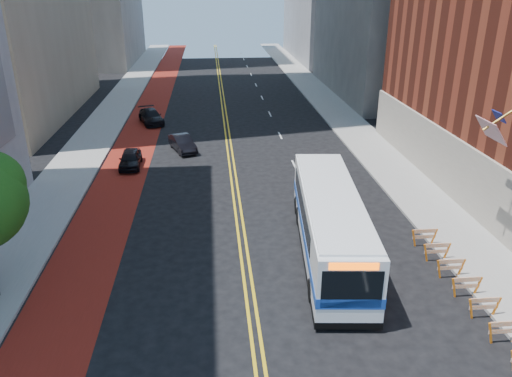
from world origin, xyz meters
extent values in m
cube|color=gray|center=(-12.00, 30.00, 0.07)|extent=(4.00, 140.00, 0.15)
cube|color=gray|center=(12.00, 30.00, 0.07)|extent=(4.00, 140.00, 0.15)
cube|color=maroon|center=(-8.10, 30.00, 0.00)|extent=(3.60, 140.00, 0.01)
cube|color=gold|center=(-0.18, 30.00, 0.00)|extent=(0.14, 140.00, 0.01)
cube|color=gold|center=(0.18, 30.00, 0.00)|extent=(0.14, 140.00, 0.01)
cube|color=silver|center=(4.80, 6.00, 0.01)|extent=(0.14, 2.20, 0.01)
cube|color=silver|center=(4.80, 14.00, 0.01)|extent=(0.14, 2.20, 0.01)
cube|color=silver|center=(4.80, 22.00, 0.01)|extent=(0.14, 2.20, 0.01)
cube|color=silver|center=(4.80, 30.00, 0.01)|extent=(0.14, 2.20, 0.01)
cube|color=silver|center=(4.80, 38.00, 0.01)|extent=(0.14, 2.20, 0.01)
cube|color=silver|center=(4.80, 46.00, 0.01)|extent=(0.14, 2.20, 0.01)
cube|color=silver|center=(4.80, 54.00, 0.01)|extent=(0.14, 2.20, 0.01)
cube|color=silver|center=(4.80, 62.00, 0.01)|extent=(0.14, 2.20, 0.01)
cube|color=silver|center=(4.80, 70.00, 0.01)|extent=(0.14, 2.20, 0.01)
cube|color=silver|center=(4.80, 78.00, 0.01)|extent=(0.14, 2.20, 0.01)
cube|color=silver|center=(4.80, 86.00, 0.01)|extent=(0.14, 2.20, 0.01)
cube|color=#9E9384|center=(14.05, 12.00, 2.00)|extent=(0.50, 36.00, 4.00)
cube|color=black|center=(14.15, 13.00, 1.10)|extent=(0.35, 2.80, 2.20)
cube|color=black|center=(14.15, 20.00, 1.10)|extent=(0.35, 2.80, 2.20)
cube|color=#B21419|center=(11.70, 8.00, 6.60)|extent=(0.75, 1.90, 1.05)
cube|color=navy|center=(12.25, 8.45, 7.15)|extent=(0.39, 0.85, 0.52)
cube|color=orange|center=(9.05, 1.10, 0.50)|extent=(0.32, 0.06, 0.99)
cube|color=orange|center=(9.60, 1.10, 0.90)|extent=(1.25, 0.05, 0.22)
cube|color=orange|center=(9.60, 1.10, 0.55)|extent=(1.25, 0.05, 0.18)
cube|color=orange|center=(9.05, 2.65, 0.50)|extent=(0.32, 0.06, 0.99)
cube|color=orange|center=(10.15, 2.65, 0.50)|extent=(0.32, 0.06, 0.99)
cube|color=orange|center=(9.60, 2.65, 0.90)|extent=(1.25, 0.05, 0.22)
cube|color=orange|center=(9.60, 2.65, 0.55)|extent=(1.25, 0.05, 0.18)
cube|color=orange|center=(9.05, 4.20, 0.50)|extent=(0.32, 0.06, 0.99)
cube|color=orange|center=(10.15, 4.20, 0.50)|extent=(0.32, 0.06, 0.99)
cube|color=orange|center=(9.60, 4.20, 0.90)|extent=(1.25, 0.05, 0.22)
cube|color=orange|center=(9.60, 4.20, 0.55)|extent=(1.25, 0.05, 0.18)
cube|color=orange|center=(9.05, 5.75, 0.50)|extent=(0.32, 0.06, 0.99)
cube|color=orange|center=(10.15, 5.75, 0.50)|extent=(0.32, 0.06, 0.99)
cube|color=orange|center=(9.60, 5.75, 0.90)|extent=(1.25, 0.05, 0.22)
cube|color=orange|center=(9.60, 5.75, 0.55)|extent=(1.25, 0.05, 0.18)
cube|color=orange|center=(9.05, 7.30, 0.50)|extent=(0.32, 0.06, 0.99)
cube|color=orange|center=(10.15, 7.30, 0.50)|extent=(0.32, 0.06, 0.99)
cube|color=orange|center=(9.60, 7.30, 0.90)|extent=(1.25, 0.05, 0.22)
cube|color=orange|center=(9.60, 7.30, 0.55)|extent=(1.25, 0.05, 0.18)
cube|color=orange|center=(9.05, 8.85, 0.50)|extent=(0.32, 0.06, 0.99)
cube|color=orange|center=(10.15, 8.85, 0.50)|extent=(0.32, 0.06, 0.99)
cube|color=orange|center=(9.60, 8.85, 0.90)|extent=(1.25, 0.05, 0.22)
cube|color=orange|center=(9.60, 8.85, 0.55)|extent=(1.25, 0.05, 0.18)
cube|color=white|center=(4.34, 8.44, 1.86)|extent=(3.94, 12.77, 2.99)
cube|color=#1841A2|center=(4.34, 8.44, 1.41)|extent=(3.98, 12.82, 0.47)
cube|color=black|center=(4.42, 9.27, 2.36)|extent=(3.62, 9.03, 1.00)
cube|color=black|center=(3.73, 2.21, 2.09)|extent=(2.40, 0.34, 1.68)
cube|color=black|center=(4.95, 14.66, 2.30)|extent=(2.18, 0.32, 1.05)
cube|color=#FF5905|center=(3.73, 2.20, 3.14)|extent=(1.91, 0.27, 0.31)
cube|color=white|center=(4.34, 8.44, 3.40)|extent=(3.74, 12.14, 0.13)
cube|color=black|center=(4.34, 8.44, 0.37)|extent=(3.97, 12.81, 0.31)
cylinder|color=black|center=(2.72, 4.55, 0.52)|extent=(0.41, 1.07, 1.05)
cylinder|color=black|center=(5.18, 4.31, 0.52)|extent=(0.41, 1.07, 1.05)
cylinder|color=black|center=(3.45, 12.06, 0.52)|extent=(0.41, 1.07, 1.05)
cylinder|color=black|center=(5.91, 11.82, 0.52)|extent=(0.41, 1.07, 1.05)
cylinder|color=black|center=(3.60, 13.56, 0.52)|extent=(0.41, 1.07, 1.05)
cylinder|color=black|center=(6.06, 13.32, 0.52)|extent=(0.41, 1.07, 1.05)
imported|color=black|center=(-7.68, 22.79, 0.65)|extent=(1.64, 3.84, 1.29)
imported|color=black|center=(-3.90, 26.36, 0.65)|extent=(2.64, 4.20, 1.31)
imported|color=black|center=(-7.39, 35.40, 0.67)|extent=(3.22, 4.99, 1.34)
camera|label=1|loc=(-1.47, -13.68, 13.16)|focal=35.00mm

